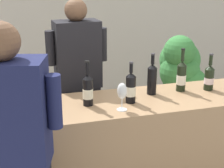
# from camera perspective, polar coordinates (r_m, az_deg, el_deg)

# --- Properties ---
(wall_back) EXTENTS (8.00, 0.10, 2.80)m
(wall_back) POSITION_cam_1_polar(r_m,az_deg,el_deg) (4.98, -7.97, 12.98)
(wall_back) COLOR beige
(wall_back) RESTS_ON ground_plane
(counter) EXTENTS (2.28, 0.59, 0.92)m
(counter) POSITION_cam_1_polar(r_m,az_deg,el_deg) (2.80, 0.73, -11.86)
(counter) COLOR #9E7A56
(counter) RESTS_ON ground_plane
(wine_bottle_0) EXTENTS (0.08, 0.08, 0.33)m
(wine_bottle_0) POSITION_cam_1_polar(r_m,az_deg,el_deg) (2.50, -17.15, -1.89)
(wine_bottle_0) COLOR black
(wine_bottle_0) RESTS_ON counter
(wine_bottle_2) EXTENTS (0.08, 0.08, 0.36)m
(wine_bottle_2) POSITION_cam_1_polar(r_m,az_deg,el_deg) (2.85, 11.69, 1.33)
(wine_bottle_2) COLOR black
(wine_bottle_2) RESTS_ON counter
(wine_bottle_3) EXTENTS (0.08, 0.08, 0.31)m
(wine_bottle_3) POSITION_cam_1_polar(r_m,az_deg,el_deg) (2.94, 16.17, 1.11)
(wine_bottle_3) COLOR black
(wine_bottle_3) RESTS_ON counter
(wine_bottle_4) EXTENTS (0.07, 0.07, 0.31)m
(wine_bottle_4) POSITION_cam_1_polar(r_m,az_deg,el_deg) (2.62, -17.96, -1.23)
(wine_bottle_4) COLOR black
(wine_bottle_4) RESTS_ON counter
(wine_bottle_5) EXTENTS (0.08, 0.08, 0.32)m
(wine_bottle_5) POSITION_cam_1_polar(r_m,az_deg,el_deg) (2.55, 3.21, -0.66)
(wine_bottle_5) COLOR black
(wine_bottle_5) RESTS_ON counter
(wine_bottle_6) EXTENTS (0.08, 0.08, 0.34)m
(wine_bottle_6) POSITION_cam_1_polar(r_m,az_deg,el_deg) (2.50, -4.15, -0.97)
(wine_bottle_6) COLOR black
(wine_bottle_6) RESTS_ON counter
(wine_bottle_7) EXTENTS (0.08, 0.08, 0.34)m
(wine_bottle_7) POSITION_cam_1_polar(r_m,az_deg,el_deg) (2.74, 6.81, 0.97)
(wine_bottle_7) COLOR black
(wine_bottle_7) RESTS_ON counter
(wine_glass) EXTENTS (0.08, 0.08, 0.21)m
(wine_glass) POSITION_cam_1_polar(r_m,az_deg,el_deg) (2.40, 1.72, -1.38)
(wine_glass) COLOR silver
(wine_glass) RESTS_ON counter
(person_server) EXTENTS (0.55, 0.27, 1.66)m
(person_server) POSITION_cam_1_polar(r_m,az_deg,el_deg) (3.10, -5.69, -1.58)
(person_server) COLOR black
(person_server) RESTS_ON ground_plane
(potted_shrub) EXTENTS (0.57, 0.63, 1.24)m
(potted_shrub) POSITION_cam_1_polar(r_m,az_deg,el_deg) (3.85, 11.79, 1.10)
(potted_shrub) COLOR brown
(potted_shrub) RESTS_ON ground_plane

